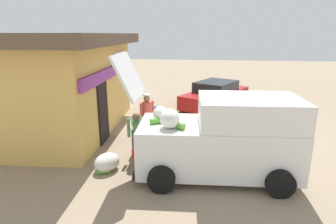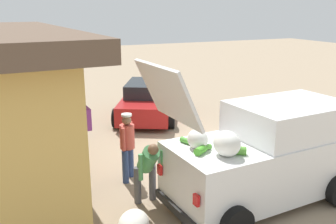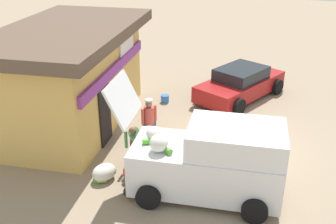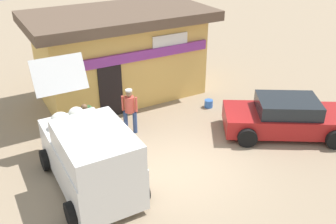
{
  "view_description": "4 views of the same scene",
  "coord_description": "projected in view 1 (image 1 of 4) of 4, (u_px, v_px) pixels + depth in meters",
  "views": [
    {
      "loc": [
        -9.53,
        0.86,
        3.51
      ],
      "look_at": [
        -0.7,
        2.06,
        0.99
      ],
      "focal_mm": 29.58,
      "sensor_mm": 36.0,
      "label": 1
    },
    {
      "loc": [
        -8.66,
        5.19,
        3.97
      ],
      "look_at": [
        0.23,
        1.19,
        1.2
      ],
      "focal_mm": 39.67,
      "sensor_mm": 36.0,
      "label": 2
    },
    {
      "loc": [
        -11.7,
        -0.91,
        6.56
      ],
      "look_at": [
        -0.84,
        2.12,
        1.25
      ],
      "focal_mm": 42.42,
      "sensor_mm": 36.0,
      "label": 3
    },
    {
      "loc": [
        -4.71,
        -8.16,
        6.74
      ],
      "look_at": [
        -0.09,
        1.38,
        1.23
      ],
      "focal_mm": 40.19,
      "sensor_mm": 36.0,
      "label": 4
    }
  ],
  "objects": [
    {
      "name": "ground_plane",
      "position": [
        227.0,
        135.0,
        9.93
      ],
      "size": [
        60.0,
        60.0,
        0.0
      ],
      "primitive_type": "plane",
      "color": "gray"
    },
    {
      "name": "storefront_bar",
      "position": [
        68.0,
        81.0,
        10.13
      ],
      "size": [
        7.41,
        4.49,
        3.53
      ],
      "color": "#E0B259",
      "rests_on": "ground_plane"
    },
    {
      "name": "delivery_van",
      "position": [
        223.0,
        138.0,
        6.91
      ],
      "size": [
        2.33,
        4.49,
        3.07
      ],
      "color": "white",
      "rests_on": "ground_plane"
    },
    {
      "name": "parked_sedan",
      "position": [
        216.0,
        95.0,
        13.54
      ],
      "size": [
        4.52,
        3.52,
        1.3
      ],
      "color": "maroon",
      "rests_on": "ground_plane"
    },
    {
      "name": "vendor_standing",
      "position": [
        147.0,
        115.0,
        9.18
      ],
      "size": [
        0.48,
        0.48,
        1.63
      ],
      "color": "navy",
      "rests_on": "ground_plane"
    },
    {
      "name": "customer_bending",
      "position": [
        138.0,
        129.0,
        7.97
      ],
      "size": [
        0.67,
        0.57,
        1.43
      ],
      "color": "#4C4C51",
      "rests_on": "ground_plane"
    },
    {
      "name": "unloaded_banana_pile",
      "position": [
        107.0,
        163.0,
        7.33
      ],
      "size": [
        0.92,
        0.84,
        0.47
      ],
      "color": "silver",
      "rests_on": "ground_plane"
    },
    {
      "name": "paint_bucket",
      "position": [
        153.0,
        109.0,
        12.78
      ],
      "size": [
        0.33,
        0.33,
        0.3
      ],
      "primitive_type": "cylinder",
      "color": "blue",
      "rests_on": "ground_plane"
    }
  ]
}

